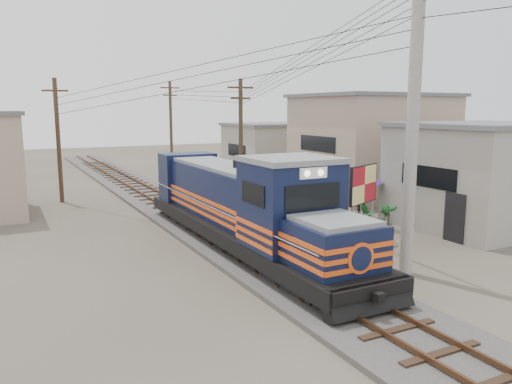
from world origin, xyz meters
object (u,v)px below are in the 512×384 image
vendor (361,199)px  locomotive (244,208)px  billboard (363,187)px  market_umbrella (362,177)px

vendor → locomotive: bearing=11.5°
locomotive → billboard: 4.69m
billboard → market_umbrella: size_ratio=1.34×
market_umbrella → vendor: bearing=51.7°
locomotive → market_umbrella: bearing=15.6°
billboard → vendor: 5.60m
locomotive → billboard: locomotive is taller
locomotive → vendor: (7.72, 2.62, -0.74)m
locomotive → vendor: bearing=18.7°
locomotive → billboard: bearing=-20.3°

